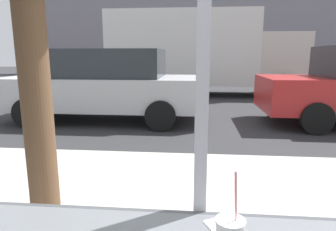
% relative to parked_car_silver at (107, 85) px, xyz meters
% --- Properties ---
extents(ground_plane, '(60.00, 60.00, 0.00)m').
position_rel_parked_car_silver_xyz_m(ground_plane, '(2.13, 2.21, -0.86)').
color(ground_plane, '#2D2D30').
extents(sidewalk_strip, '(16.00, 2.80, 0.16)m').
position_rel_parked_car_silver_xyz_m(sidewalk_strip, '(2.13, -4.19, -0.78)').
color(sidewalk_strip, '#B2ADA3').
rests_on(sidewalk_strip, ground).
extents(building_facade_far, '(28.00, 1.20, 6.30)m').
position_rel_parked_car_silver_xyz_m(building_facade_far, '(2.13, 17.58, 2.29)').
color(building_facade_far, gray).
rests_on(building_facade_far, ground).
extents(napkin_wrapper, '(0.15, 0.13, 0.00)m').
position_rel_parked_car_silver_xyz_m(napkin_wrapper, '(2.22, -5.84, 0.07)').
color(napkin_wrapper, white).
rests_on(napkin_wrapper, window_counter).
extents(parked_car_silver, '(4.64, 2.06, 1.68)m').
position_rel_parked_car_silver_xyz_m(parked_car_silver, '(0.00, 0.00, 0.00)').
color(parked_car_silver, '#BCBCC1').
rests_on(parked_car_silver, ground).
extents(box_truck, '(7.35, 2.44, 3.16)m').
position_rel_parked_car_silver_xyz_m(box_truck, '(2.24, 4.94, 0.85)').
color(box_truck, silver).
rests_on(box_truck, ground).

